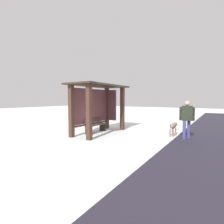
% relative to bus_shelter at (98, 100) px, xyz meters
% --- Properties ---
extents(ground_plane, '(60.00, 60.00, 0.00)m').
position_rel_bus_shelter_xyz_m(ground_plane, '(-0.09, -0.17, -1.68)').
color(ground_plane, white).
extents(bus_shelter, '(3.47, 1.63, 2.47)m').
position_rel_bus_shelter_xyz_m(bus_shelter, '(0.00, 0.00, 0.00)').
color(bus_shelter, '#41271D').
rests_on(bus_shelter, ground).
extents(bench_left_inside, '(1.41, 0.42, 0.73)m').
position_rel_bus_shelter_xyz_m(bench_left_inside, '(-0.09, 0.08, -1.33)').
color(bench_left_inside, '#422C29').
rests_on(bench_left_inside, ground).
extents(person_walking, '(0.48, 0.63, 1.68)m').
position_rel_bus_shelter_xyz_m(person_walking, '(0.91, -4.17, -0.69)').
color(person_walking, '#242B1F').
rests_on(person_walking, ground).
extents(dog, '(0.85, 0.29, 0.64)m').
position_rel_bus_shelter_xyz_m(dog, '(1.21, -3.55, -1.23)').
color(dog, '#927561').
rests_on(dog, ground).
extents(road_strip, '(36.00, 3.42, 0.01)m').
position_rel_bus_shelter_xyz_m(road_strip, '(-0.09, -5.43, -1.68)').
color(road_strip, '#2A2633').
rests_on(road_strip, ground).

